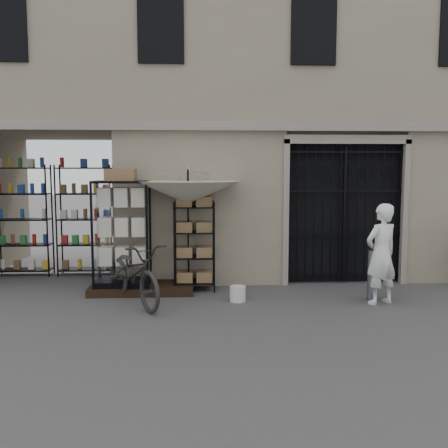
{
  "coord_description": "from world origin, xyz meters",
  "views": [
    {
      "loc": [
        -1.29,
        -8.09,
        2.39
      ],
      "look_at": [
        -0.8,
        1.4,
        1.35
      ],
      "focal_mm": 40.0,
      "sensor_mm": 36.0,
      "label": 1
    }
  ],
  "objects": [
    {
      "name": "market_umbrella",
      "position": [
        -1.49,
        1.6,
        2.07
      ],
      "size": [
        2.05,
        2.08,
        2.87
      ],
      "rotation": [
        0.0,
        0.0,
        -0.18
      ],
      "color": "black",
      "rests_on": "ground"
    },
    {
      "name": "display_cabinet",
      "position": [
        -2.76,
        1.49,
        1.06
      ],
      "size": [
        1.15,
        0.9,
        2.2
      ],
      "rotation": [
        0.0,
        0.0,
        -0.31
      ],
      "color": "black",
      "rests_on": "step_platform"
    },
    {
      "name": "step_platform",
      "position": [
        -2.4,
        1.55,
        0.07
      ],
      "size": [
        2.0,
        0.9,
        0.15
      ],
      "primitive_type": "cube",
      "color": "black",
      "rests_on": "ground"
    },
    {
      "name": "iron_gate",
      "position": [
        1.75,
        2.28,
        1.5
      ],
      "size": [
        2.5,
        0.21,
        3.0
      ],
      "color": "black",
      "rests_on": "ground"
    },
    {
      "name": "shopkeeper",
      "position": [
        1.95,
        0.48,
        0.0
      ],
      "size": [
        1.33,
        1.91,
        0.43
      ],
      "primitive_type": "imported",
      "rotation": [
        0.0,
        0.0,
        3.56
      ],
      "color": "white",
      "rests_on": "ground"
    },
    {
      "name": "wire_rack",
      "position": [
        -1.37,
        1.69,
        0.87
      ],
      "size": [
        0.78,
        0.56,
        1.77
      ],
      "rotation": [
        0.0,
        0.0,
        0.01
      ],
      "color": "black",
      "rests_on": "ground"
    },
    {
      "name": "ground",
      "position": [
        0.0,
        0.0,
        0.0
      ],
      "size": [
        80.0,
        80.0,
        0.0
      ],
      "primitive_type": "plane",
      "color": "#252529",
      "rests_on": "ground"
    },
    {
      "name": "shop_recess",
      "position": [
        -4.5,
        2.8,
        1.5
      ],
      "size": [
        3.0,
        1.7,
        3.0
      ],
      "primitive_type": "cube",
      "color": "black",
      "rests_on": "ground"
    },
    {
      "name": "shop_shelving",
      "position": [
        -4.55,
        3.3,
        1.25
      ],
      "size": [
        2.7,
        0.5,
        2.5
      ],
      "primitive_type": "cube",
      "color": "black",
      "rests_on": "ground"
    },
    {
      "name": "steel_bollard",
      "position": [
        1.89,
        0.74,
        0.46
      ],
      "size": [
        0.2,
        0.2,
        0.92
      ],
      "primitive_type": "cylinder",
      "rotation": [
        0.0,
        0.0,
        -0.18
      ],
      "color": "slate",
      "rests_on": "ground"
    },
    {
      "name": "white_bucket",
      "position": [
        -0.58,
        0.76,
        0.14
      ],
      "size": [
        0.29,
        0.29,
        0.28
      ],
      "primitive_type": "cylinder",
      "rotation": [
        0.0,
        0.0,
        -0.01
      ],
      "color": "silver",
      "rests_on": "ground"
    },
    {
      "name": "bicycle",
      "position": [
        -2.44,
        0.7,
        0.0
      ],
      "size": [
        1.2,
        1.34,
        2.13
      ],
      "primitive_type": "imported",
      "rotation": [
        0.0,
        0.0,
        0.52
      ],
      "color": "black",
      "rests_on": "ground"
    },
    {
      "name": "main_building",
      "position": [
        0.0,
        4.0,
        4.5
      ],
      "size": [
        14.0,
        4.0,
        9.0
      ],
      "primitive_type": "cube",
      "color": "gray",
      "rests_on": "ground"
    }
  ]
}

